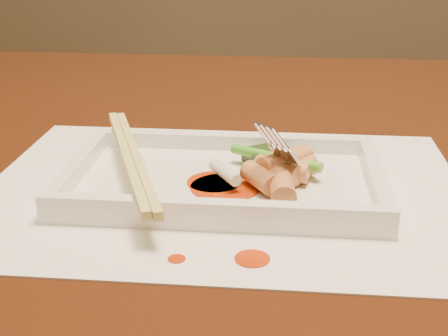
# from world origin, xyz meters

# --- Properties ---
(table) EXTENTS (1.40, 0.90, 0.75)m
(table) POSITION_xyz_m (0.00, 0.00, 0.65)
(table) COLOR black
(table) RESTS_ON ground
(placemat) EXTENTS (0.40, 0.30, 0.00)m
(placemat) POSITION_xyz_m (0.07, -0.09, 0.75)
(placemat) COLOR white
(placemat) RESTS_ON table
(sauce_splatter_a) EXTENTS (0.02, 0.02, 0.00)m
(sauce_splatter_a) POSITION_xyz_m (0.10, -0.21, 0.75)
(sauce_splatter_a) COLOR #BA2F05
(sauce_splatter_a) RESTS_ON placemat
(sauce_splatter_b) EXTENTS (0.01, 0.01, 0.00)m
(sauce_splatter_b) POSITION_xyz_m (0.05, -0.21, 0.75)
(sauce_splatter_b) COLOR #BA2F05
(sauce_splatter_b) RESTS_ON placemat
(plate_base) EXTENTS (0.26, 0.16, 0.01)m
(plate_base) POSITION_xyz_m (0.07, -0.09, 0.76)
(plate_base) COLOR white
(plate_base) RESTS_ON placemat
(plate_rim_far) EXTENTS (0.26, 0.01, 0.01)m
(plate_rim_far) POSITION_xyz_m (0.07, -0.02, 0.77)
(plate_rim_far) COLOR white
(plate_rim_far) RESTS_ON plate_base
(plate_rim_near) EXTENTS (0.26, 0.01, 0.01)m
(plate_rim_near) POSITION_xyz_m (0.07, -0.17, 0.77)
(plate_rim_near) COLOR white
(plate_rim_near) RESTS_ON plate_base
(plate_rim_left) EXTENTS (0.01, 0.14, 0.01)m
(plate_rim_left) POSITION_xyz_m (-0.05, -0.09, 0.77)
(plate_rim_left) COLOR white
(plate_rim_left) RESTS_ON plate_base
(plate_rim_right) EXTENTS (0.01, 0.14, 0.01)m
(plate_rim_right) POSITION_xyz_m (0.20, -0.09, 0.77)
(plate_rim_right) COLOR white
(plate_rim_right) RESTS_ON plate_base
(veg_piece) EXTENTS (0.05, 0.04, 0.01)m
(veg_piece) POSITION_xyz_m (0.11, -0.05, 0.77)
(veg_piece) COLOR black
(veg_piece) RESTS_ON plate_base
(scallion_white) EXTENTS (0.03, 0.04, 0.01)m
(scallion_white) POSITION_xyz_m (0.07, -0.11, 0.77)
(scallion_white) COLOR #EAEACC
(scallion_white) RESTS_ON plate_base
(scallion_green) EXTENTS (0.08, 0.05, 0.01)m
(scallion_green) POSITION_xyz_m (0.11, -0.07, 0.77)
(scallion_green) COLOR #389718
(scallion_green) RESTS_ON plate_base
(chopstick_a) EXTENTS (0.09, 0.22, 0.01)m
(chopstick_a) POSITION_xyz_m (-0.01, -0.09, 0.78)
(chopstick_a) COLOR #CFC167
(chopstick_a) RESTS_ON plate_rim_near
(chopstick_b) EXTENTS (0.09, 0.22, 0.01)m
(chopstick_b) POSITION_xyz_m (-0.00, -0.09, 0.78)
(chopstick_b) COLOR #CFC167
(chopstick_b) RESTS_ON plate_rim_near
(fork) EXTENTS (0.09, 0.10, 0.14)m
(fork) POSITION_xyz_m (0.14, -0.07, 0.83)
(fork) COLOR silver
(fork) RESTS_ON plate_base
(sauce_blob_0) EXTENTS (0.06, 0.06, 0.00)m
(sauce_blob_0) POSITION_xyz_m (0.07, -0.11, 0.76)
(sauce_blob_0) COLOR #BA2F05
(sauce_blob_0) RESTS_ON plate_base
(sauce_blob_1) EXTENTS (0.05, 0.05, 0.00)m
(sauce_blob_1) POSITION_xyz_m (0.06, -0.10, 0.76)
(sauce_blob_1) COLOR #BA2F05
(sauce_blob_1) RESTS_ON plate_base
(rice_cake_0) EXTENTS (0.04, 0.04, 0.02)m
(rice_cake_0) POSITION_xyz_m (0.13, -0.09, 0.77)
(rice_cake_0) COLOR tan
(rice_cake_0) RESTS_ON plate_base
(rice_cake_1) EXTENTS (0.04, 0.04, 0.02)m
(rice_cake_1) POSITION_xyz_m (0.12, -0.09, 0.77)
(rice_cake_1) COLOR tan
(rice_cake_1) RESTS_ON plate_base
(rice_cake_2) EXTENTS (0.04, 0.04, 0.02)m
(rice_cake_2) POSITION_xyz_m (0.12, -0.09, 0.78)
(rice_cake_2) COLOR tan
(rice_cake_2) RESTS_ON plate_base
(rice_cake_3) EXTENTS (0.02, 0.05, 0.02)m
(rice_cake_3) POSITION_xyz_m (0.12, -0.12, 0.77)
(rice_cake_3) COLOR tan
(rice_cake_3) RESTS_ON plate_base
(rice_cake_4) EXTENTS (0.04, 0.04, 0.02)m
(rice_cake_4) POSITION_xyz_m (0.10, -0.11, 0.77)
(rice_cake_4) COLOR tan
(rice_cake_4) RESTS_ON plate_base
(rice_cake_5) EXTENTS (0.05, 0.05, 0.02)m
(rice_cake_5) POSITION_xyz_m (0.12, -0.09, 0.78)
(rice_cake_5) COLOR tan
(rice_cake_5) RESTS_ON plate_base
(rice_cake_6) EXTENTS (0.04, 0.03, 0.02)m
(rice_cake_6) POSITION_xyz_m (0.12, -0.09, 0.77)
(rice_cake_6) COLOR tan
(rice_cake_6) RESTS_ON plate_base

